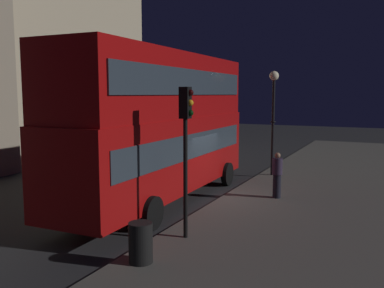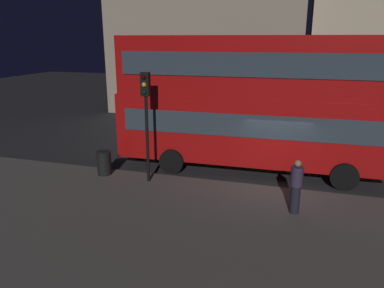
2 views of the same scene
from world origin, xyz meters
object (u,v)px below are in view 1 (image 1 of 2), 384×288
Objects in this scene: traffic_light_near_kerb at (186,131)px; litter_bin at (141,243)px; double_decker_bus at (161,121)px; pedestrian at (277,175)px; street_lamp at (273,102)px.

traffic_light_near_kerb reaches higher than litter_bin.
pedestrian is (2.04, -3.94, -2.08)m from double_decker_bus.
pedestrian is (5.50, -1.16, -2.09)m from traffic_light_near_kerb.
street_lamp is at bearing -0.03° from litter_bin.
street_lamp reaches higher than litter_bin.
street_lamp is 12.32m from litter_bin.
traffic_light_near_kerb is 0.82× the size of street_lamp.
pedestrian reaches higher than litter_bin.
pedestrian is at bearing -10.28° from litter_bin.
street_lamp is (6.45, -2.58, 0.62)m from double_decker_bus.
traffic_light_near_kerb is at bearing -178.89° from street_lamp.
double_decker_bus reaches higher than traffic_light_near_kerb.
traffic_light_near_kerb is at bearing -142.52° from double_decker_bus.
double_decker_bus reaches higher than pedestrian.
street_lamp is 2.89× the size of pedestrian.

